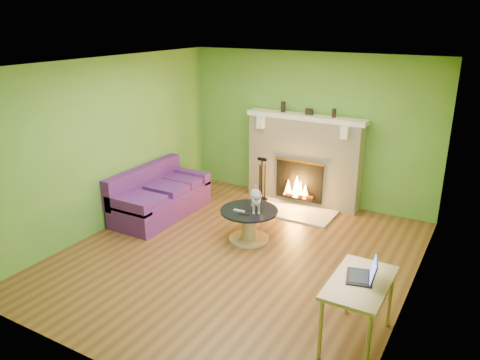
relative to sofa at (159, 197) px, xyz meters
The scene contains 22 objects.
floor 1.98m from the sofa, 18.02° to the right, with size 5.00×5.00×0.00m, color #5A3219.
ceiling 3.01m from the sofa, 18.02° to the right, with size 5.00×5.00×0.00m, color white.
wall_back 2.84m from the sofa, 45.52° to the left, with size 5.00×5.00×0.00m, color #4F842B.
wall_front 3.75m from the sofa, 59.07° to the right, with size 5.00×5.00×0.00m, color #4F842B.
wall_left 1.23m from the sofa, 122.76° to the right, with size 5.00×5.00×0.00m, color #4F842B.
wall_right 4.27m from the sofa, ahead, with size 5.00×5.00×0.00m, color #4F842B.
window_frame 4.54m from the sofa, 20.16° to the right, with size 1.20×1.20×0.00m, color silver.
window_pane 4.53m from the sofa, 20.19° to the right, with size 1.06×1.06×0.00m, color white.
fireplace 2.57m from the sofa, 42.59° to the left, with size 2.10×0.46×1.58m.
hearth 2.23m from the sofa, 32.71° to the left, with size 1.50×0.75×0.03m, color beige.
mantel 2.80m from the sofa, 42.25° to the left, with size 2.10×0.28×0.08m, color silver.
sofa is the anchor object (origin of this frame).
coffee_table 1.77m from the sofa, ahead, with size 0.85×0.85×0.48m.
desk 4.13m from the sofa, 22.38° to the right, with size 0.55×0.95×0.70m.
cat 1.88m from the sofa, ahead, with size 0.21×0.58×0.36m, color slate, non-canonical shape.
remote_silver 1.69m from the sofa, ahead, with size 0.17×0.04×0.02m, color gray.
remote_black 1.81m from the sofa, ahead, with size 0.16×0.04×0.02m, color black.
laptop 4.12m from the sofa, 21.84° to the right, with size 0.29×0.33×0.25m, color black, non-canonical shape.
fire_tools 1.83m from the sofa, 47.54° to the left, with size 0.21×0.21×0.79m, color black, non-canonical shape.
mantel_vase_left 2.62m from the sofa, 50.27° to the left, with size 0.08×0.08×0.18m, color black.
mantel_vase_right 3.20m from the sofa, 36.28° to the left, with size 0.07×0.07×0.14m, color black.
mantel_box 2.89m from the sofa, 41.96° to the left, with size 0.12×0.08×0.10m, color black.
Camera 1 is at (2.91, -5.00, 3.15)m, focal length 35.00 mm.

